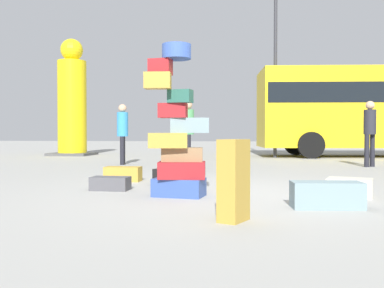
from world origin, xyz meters
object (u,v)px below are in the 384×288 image
object	(u,v)px
lamp_post	(275,42)
person_bearded_onlooker	(123,129)
suitcase_tower	(178,138)
suitcase_cream_foreground_near	(350,187)
suitcase_charcoal_behind_tower	(110,183)
suitcase_tan_upright_blue	(234,180)
suitcase_slate_foreground_far	(327,195)
yellow_dummy_statue	(72,103)
person_tourist_with_camera	(188,128)
parked_bus	(382,106)
suitcase_tan_right_side	(123,174)
suitcase_black_left_side	(175,177)
person_passerby_in_red	(370,128)

from	to	relation	value
lamp_post	person_bearded_onlooker	bearing A→B (deg)	-137.14
suitcase_tower	suitcase_cream_foreground_near	size ratio (longest dim) A/B	3.58
suitcase_charcoal_behind_tower	lamp_post	xyz separation A→B (m)	(2.91, 9.01, 3.94)
suitcase_tower	suitcase_tan_upright_blue	distance (m)	1.74
suitcase_tower	suitcase_tan_upright_blue	world-z (taller)	suitcase_tower
suitcase_slate_foreground_far	yellow_dummy_statue	distance (m)	13.27
person_tourist_with_camera	parked_bus	xyz separation A→B (m)	(6.22, 6.48, 0.87)
suitcase_slate_foreground_far	parked_bus	xyz separation A→B (m)	(3.91, 11.31, 1.68)
suitcase_tower	person_bearded_onlooker	size ratio (longest dim) A/B	1.24
suitcase_tower	suitcase_tan_right_side	bearing A→B (deg)	127.69
person_tourist_with_camera	parked_bus	world-z (taller)	parked_bus
suitcase_black_left_side	yellow_dummy_statue	xyz separation A→B (m)	(-5.65, 8.89, 1.87)
person_bearded_onlooker	lamp_post	world-z (taller)	lamp_post
suitcase_tan_upright_blue	suitcase_slate_foreground_far	distance (m)	1.34
suitcase_charcoal_behind_tower	person_passerby_in_red	distance (m)	7.26
suitcase_charcoal_behind_tower	person_bearded_onlooker	distance (m)	5.29
suitcase_cream_foreground_near	suitcase_tower	bearing A→B (deg)	-155.99
suitcase_tan_upright_blue	suitcase_tan_right_side	xyz separation A→B (m)	(-2.07, 3.14, -0.26)
suitcase_black_left_side	suitcase_slate_foreground_far	distance (m)	2.70
suitcase_tower	suitcase_black_left_side	distance (m)	1.29
lamp_post	person_tourist_with_camera	bearing A→B (deg)	-113.51
person_passerby_in_red	yellow_dummy_statue	distance (m)	10.81
parked_bus	suitcase_slate_foreground_far	bearing A→B (deg)	-114.86
suitcase_slate_foreground_far	person_passerby_in_red	bearing A→B (deg)	65.31
person_passerby_in_red	suitcase_charcoal_behind_tower	bearing A→B (deg)	6.21
suitcase_black_left_side	suitcase_cream_foreground_near	bearing A→B (deg)	-0.38
yellow_dummy_statue	suitcase_cream_foreground_near	bearing A→B (deg)	-49.95
suitcase_cream_foreground_near	suitcase_tan_right_side	bearing A→B (deg)	175.99
suitcase_cream_foreground_near	suitcase_tan_right_side	size ratio (longest dim) A/B	0.91
suitcase_charcoal_behind_tower	lamp_post	world-z (taller)	lamp_post
parked_bus	suitcase_charcoal_behind_tower	bearing A→B (deg)	-129.60
suitcase_tan_upright_blue	person_tourist_with_camera	size ratio (longest dim) A/B	0.48
suitcase_charcoal_behind_tower	parked_bus	distance (m)	12.38
suitcase_tan_right_side	suitcase_slate_foreground_far	distance (m)	3.84
suitcase_charcoal_behind_tower	yellow_dummy_statue	bearing A→B (deg)	117.96
suitcase_cream_foreground_near	parked_bus	xyz separation A→B (m)	(3.45, 10.37, 1.71)
suitcase_cream_foreground_near	suitcase_slate_foreground_far	size ratio (longest dim) A/B	0.73
suitcase_black_left_side	person_tourist_with_camera	bearing A→B (deg)	112.36
person_tourist_with_camera	parked_bus	distance (m)	9.02
suitcase_tan_right_side	lamp_post	world-z (taller)	lamp_post
suitcase_slate_foreground_far	lamp_post	distance (m)	10.85
suitcase_tan_upright_blue	person_passerby_in_red	world-z (taller)	person_passerby_in_red
person_passerby_in_red	person_tourist_with_camera	bearing A→B (deg)	-21.38
yellow_dummy_statue	lamp_post	distance (m)	7.98
suitcase_slate_foreground_far	person_passerby_in_red	distance (m)	6.67
yellow_dummy_statue	parked_bus	world-z (taller)	yellow_dummy_statue
suitcase_black_left_side	person_passerby_in_red	bearing A→B (deg)	64.80
person_passerby_in_red	suitcase_tower	bearing A→B (deg)	15.53
suitcase_tan_right_side	suitcase_slate_foreground_far	world-z (taller)	suitcase_slate_foreground_far
suitcase_slate_foreground_far	suitcase_tan_right_side	bearing A→B (deg)	137.46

